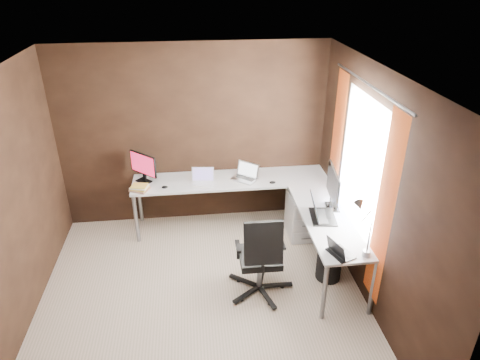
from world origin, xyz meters
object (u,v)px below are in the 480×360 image
at_px(monitor_left, 143,166).
at_px(laptop_white, 203,180).
at_px(drawer_pedestal, 304,215).
at_px(laptop_black_big, 320,213).
at_px(laptop_black_small, 339,251).
at_px(book_stack, 140,188).
at_px(laptop_silver, 246,176).
at_px(monitor_right, 333,187).
at_px(office_chair, 260,270).
at_px(desk_lamp, 362,221).
at_px(wastebasket, 329,266).

height_order(monitor_left, laptop_white, monitor_left).
relative_size(drawer_pedestal, laptop_black_big, 1.40).
distance_m(monitor_left, laptop_white, 0.81).
relative_size(laptop_black_small, book_stack, 1.15).
relative_size(monitor_left, laptop_silver, 1.01).
xyz_separation_m(monitor_right, office_chair, (-0.94, -0.54, -0.71)).
height_order(monitor_right, book_stack, monitor_right).
bearing_deg(laptop_silver, book_stack, -134.31).
bearing_deg(laptop_white, office_chair, -60.97).
height_order(laptop_silver, laptop_black_small, laptop_silver).
height_order(laptop_silver, desk_lamp, desk_lamp).
relative_size(laptop_black_big, office_chair, 0.41).
bearing_deg(laptop_black_big, monitor_right, -37.17).
bearing_deg(wastebasket, drawer_pedestal, 94.30).
height_order(monitor_left, desk_lamp, desk_lamp).
distance_m(drawer_pedestal, monitor_left, 2.25).
height_order(monitor_right, laptop_silver, monitor_right).
distance_m(laptop_silver, office_chair, 1.49).
relative_size(monitor_right, desk_lamp, 1.01).
bearing_deg(monitor_right, laptop_black_big, 142.91).
xyz_separation_m(monitor_left, laptop_black_big, (2.07, -1.17, -0.17)).
distance_m(drawer_pedestal, laptop_silver, 0.95).
relative_size(drawer_pedestal, laptop_silver, 1.52).
xyz_separation_m(monitor_left, laptop_white, (0.77, -0.14, -0.18)).
relative_size(drawer_pedestal, laptop_white, 1.90).
bearing_deg(office_chair, laptop_white, 112.92).
relative_size(laptop_silver, laptop_black_big, 0.92).
height_order(laptop_silver, office_chair, office_chair).
bearing_deg(laptop_white, book_stack, -165.84).
relative_size(book_stack, wastebasket, 0.81).
relative_size(monitor_right, book_stack, 2.20).
distance_m(drawer_pedestal, wastebasket, 0.94).
bearing_deg(book_stack, monitor_left, 79.26).
distance_m(drawer_pedestal, monitor_right, 0.91).
height_order(laptop_black_big, book_stack, laptop_black_big).
height_order(laptop_black_small, desk_lamp, desk_lamp).
bearing_deg(monitor_left, office_chair, -5.28).
height_order(monitor_left, monitor_right, monitor_right).
relative_size(office_chair, wastebasket, 3.06).
bearing_deg(desk_lamp, office_chair, -177.37).
bearing_deg(laptop_black_small, drawer_pedestal, -21.97).
height_order(book_stack, desk_lamp, desk_lamp).
distance_m(book_stack, wastebasket, 2.56).
distance_m(monitor_left, monitor_right, 2.47).
height_order(desk_lamp, office_chair, desk_lamp).
bearing_deg(monitor_left, laptop_black_big, 13.85).
distance_m(monitor_left, desk_lamp, 2.94).
bearing_deg(wastebasket, laptop_silver, 123.15).
bearing_deg(desk_lamp, laptop_black_big, 129.17).
distance_m(laptop_silver, laptop_black_small, 1.92).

